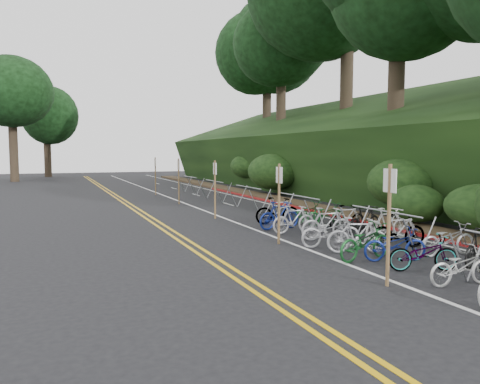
# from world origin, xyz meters

# --- Properties ---
(ground) EXTENTS (120.00, 120.00, 0.00)m
(ground) POSITION_xyz_m (0.00, 0.00, 0.00)
(ground) COLOR black
(ground) RESTS_ON ground
(road_markings) EXTENTS (7.47, 80.00, 0.01)m
(road_markings) POSITION_xyz_m (0.63, 10.10, 0.00)
(road_markings) COLOR gold
(road_markings) RESTS_ON ground
(red_curb) EXTENTS (0.25, 28.00, 0.10)m
(red_curb) POSITION_xyz_m (5.70, 12.00, 0.05)
(red_curb) COLOR maroon
(red_curb) RESTS_ON ground
(embankment) EXTENTS (14.30, 48.14, 9.11)m
(embankment) POSITION_xyz_m (12.96, 19.04, 2.57)
(embankment) COLOR black
(embankment) RESTS_ON ground
(tree_cluster) EXTENTS (32.66, 54.22, 18.77)m
(tree_cluster) POSITION_xyz_m (9.76, 22.04, 11.71)
(tree_cluster) COLOR #2D2319
(tree_cluster) RESTS_ON ground
(bike_racks_rest) EXTENTS (1.14, 23.00, 1.17)m
(bike_racks_rest) POSITION_xyz_m (3.00, 13.00, 0.85)
(bike_racks_rest) COLOR gray
(bike_racks_rest) RESTS_ON ground
(signpost_near) EXTENTS (0.08, 0.40, 2.61)m
(signpost_near) POSITION_xyz_m (0.65, 0.02, 1.49)
(signpost_near) COLOR brown
(signpost_near) RESTS_ON ground
(signposts_rest) EXTENTS (0.08, 18.40, 2.50)m
(signposts_rest) POSITION_xyz_m (0.60, 14.00, 1.43)
(signposts_rest) COLOR brown
(signposts_rest) RESTS_ON ground
(bike_front) EXTENTS (1.03, 1.97, 0.99)m
(bike_front) POSITION_xyz_m (1.72, 2.18, 0.49)
(bike_front) COLOR #144C1E
(bike_front) RESTS_ON ground
(bike_valet) EXTENTS (3.24, 13.58, 1.10)m
(bike_valet) POSITION_xyz_m (2.97, 2.72, 0.49)
(bike_valet) COLOR #144C1E
(bike_valet) RESTS_ON ground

